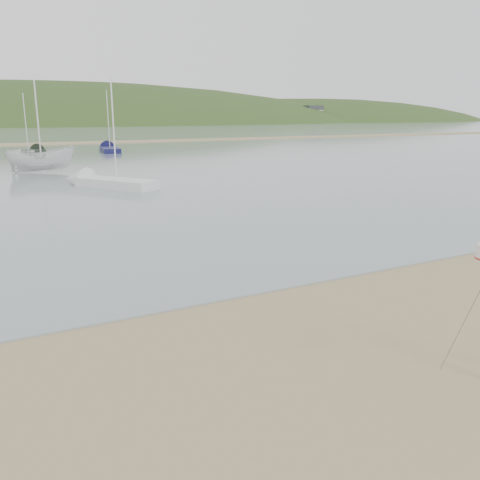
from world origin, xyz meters
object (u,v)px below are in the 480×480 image
sailboat_blue_far (108,149)px  sailboat_white_near (95,181)px  sailboat_dark_mid (35,152)px  boat_white (39,139)px

sailboat_blue_far → sailboat_white_near: (-7.90, -28.32, 0.00)m
sailboat_dark_mid → sailboat_white_near: bearing=-90.1°
sailboat_blue_far → sailboat_white_near: size_ratio=1.15×
boat_white → sailboat_white_near: 9.38m
boat_white → sailboat_white_near: (1.69, -8.99, -2.08)m
boat_white → sailboat_dark_mid: (1.74, 18.16, -2.08)m
sailboat_dark_mid → sailboat_white_near: sailboat_dark_mid is taller
sailboat_blue_far → sailboat_white_near: sailboat_blue_far is taller
sailboat_blue_far → boat_white: bearing=-116.4°
boat_white → sailboat_dark_mid: 18.36m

